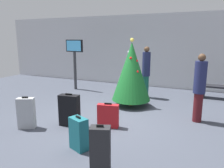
{
  "coord_description": "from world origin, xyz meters",
  "views": [
    {
      "loc": [
        2.47,
        -4.82,
        2.15
      ],
      "look_at": [
        0.04,
        0.56,
        0.9
      ],
      "focal_mm": 34.72,
      "sensor_mm": 36.0,
      "label": 1
    }
  ],
  "objects_px": {
    "waiting_bench": "(222,89)",
    "suitcase_2": "(69,110)",
    "flight_info_kiosk": "(75,55)",
    "suitcase_4": "(108,116)",
    "suitcase_1": "(79,134)",
    "suitcase_0": "(100,150)",
    "traveller_0": "(146,71)",
    "holiday_tree": "(131,71)",
    "traveller_1": "(200,86)",
    "suitcase_3": "(26,113)"
  },
  "relations": [
    {
      "from": "waiting_bench",
      "to": "suitcase_1",
      "type": "relative_size",
      "value": 2.28
    },
    {
      "from": "suitcase_2",
      "to": "suitcase_4",
      "type": "relative_size",
      "value": 1.34
    },
    {
      "from": "flight_info_kiosk",
      "to": "traveller_0",
      "type": "xyz_separation_m",
      "value": [
        3.11,
        -0.06,
        -0.45
      ]
    },
    {
      "from": "suitcase_3",
      "to": "suitcase_1",
      "type": "bearing_deg",
      "value": -11.56
    },
    {
      "from": "suitcase_4",
      "to": "flight_info_kiosk",
      "type": "bearing_deg",
      "value": 134.18
    },
    {
      "from": "traveller_1",
      "to": "suitcase_4",
      "type": "relative_size",
      "value": 2.87
    },
    {
      "from": "holiday_tree",
      "to": "traveller_0",
      "type": "xyz_separation_m",
      "value": [
        0.15,
        1.17,
        -0.12
      ]
    },
    {
      "from": "suitcase_3",
      "to": "suitcase_4",
      "type": "distance_m",
      "value": 1.98
    },
    {
      "from": "traveller_1",
      "to": "waiting_bench",
      "type": "bearing_deg",
      "value": 75.78
    },
    {
      "from": "traveller_0",
      "to": "traveller_1",
      "type": "distance_m",
      "value": 2.58
    },
    {
      "from": "suitcase_2",
      "to": "suitcase_4",
      "type": "distance_m",
      "value": 0.97
    },
    {
      "from": "holiday_tree",
      "to": "traveller_0",
      "type": "bearing_deg",
      "value": 82.56
    },
    {
      "from": "flight_info_kiosk",
      "to": "suitcase_2",
      "type": "bearing_deg",
      "value": -58.34
    },
    {
      "from": "traveller_0",
      "to": "suitcase_4",
      "type": "distance_m",
      "value": 3.14
    },
    {
      "from": "flight_info_kiosk",
      "to": "suitcase_0",
      "type": "relative_size",
      "value": 2.57
    },
    {
      "from": "waiting_bench",
      "to": "traveller_0",
      "type": "relative_size",
      "value": 0.84
    },
    {
      "from": "suitcase_1",
      "to": "suitcase_3",
      "type": "bearing_deg",
      "value": 168.44
    },
    {
      "from": "suitcase_4",
      "to": "traveller_0",
      "type": "bearing_deg",
      "value": 88.48
    },
    {
      "from": "waiting_bench",
      "to": "suitcase_4",
      "type": "bearing_deg",
      "value": -123.79
    },
    {
      "from": "waiting_bench",
      "to": "suitcase_4",
      "type": "height_order",
      "value": "suitcase_4"
    },
    {
      "from": "holiday_tree",
      "to": "suitcase_1",
      "type": "distance_m",
      "value": 3.21
    },
    {
      "from": "holiday_tree",
      "to": "suitcase_3",
      "type": "bearing_deg",
      "value": -121.66
    },
    {
      "from": "suitcase_0",
      "to": "traveller_0",
      "type": "bearing_deg",
      "value": 97.03
    },
    {
      "from": "traveller_0",
      "to": "suitcase_2",
      "type": "relative_size",
      "value": 2.25
    },
    {
      "from": "suitcase_2",
      "to": "suitcase_3",
      "type": "xyz_separation_m",
      "value": [
        -0.85,
        -0.57,
        -0.02
      ]
    },
    {
      "from": "traveller_0",
      "to": "suitcase_1",
      "type": "height_order",
      "value": "traveller_0"
    },
    {
      "from": "holiday_tree",
      "to": "suitcase_1",
      "type": "height_order",
      "value": "holiday_tree"
    },
    {
      "from": "holiday_tree",
      "to": "suitcase_0",
      "type": "relative_size",
      "value": 2.65
    },
    {
      "from": "suitcase_2",
      "to": "suitcase_4",
      "type": "xyz_separation_m",
      "value": [
        0.92,
        0.3,
        -0.1
      ]
    },
    {
      "from": "waiting_bench",
      "to": "suitcase_3",
      "type": "distance_m",
      "value": 6.54
    },
    {
      "from": "suitcase_0",
      "to": "suitcase_4",
      "type": "xyz_separation_m",
      "value": [
        -0.67,
        1.7,
        -0.1
      ]
    },
    {
      "from": "suitcase_0",
      "to": "suitcase_2",
      "type": "bearing_deg",
      "value": 138.68
    },
    {
      "from": "suitcase_2",
      "to": "suitcase_3",
      "type": "relative_size",
      "value": 1.04
    },
    {
      "from": "flight_info_kiosk",
      "to": "waiting_bench",
      "type": "distance_m",
      "value": 5.84
    },
    {
      "from": "waiting_bench",
      "to": "suitcase_2",
      "type": "relative_size",
      "value": 1.89
    },
    {
      "from": "suitcase_0",
      "to": "suitcase_1",
      "type": "relative_size",
      "value": 1.19
    },
    {
      "from": "suitcase_3",
      "to": "suitcase_0",
      "type": "bearing_deg",
      "value": -18.73
    },
    {
      "from": "suitcase_1",
      "to": "suitcase_4",
      "type": "relative_size",
      "value": 1.11
    },
    {
      "from": "suitcase_1",
      "to": "suitcase_4",
      "type": "xyz_separation_m",
      "value": [
        0.05,
        1.22,
        -0.03
      ]
    },
    {
      "from": "suitcase_0",
      "to": "suitcase_2",
      "type": "distance_m",
      "value": 2.11
    },
    {
      "from": "waiting_bench",
      "to": "suitcase_2",
      "type": "distance_m",
      "value": 5.55
    },
    {
      "from": "holiday_tree",
      "to": "suitcase_2",
      "type": "xyz_separation_m",
      "value": [
        -0.85,
        -2.19,
        -0.73
      ]
    },
    {
      "from": "traveller_0",
      "to": "suitcase_4",
      "type": "height_order",
      "value": "traveller_0"
    },
    {
      "from": "traveller_1",
      "to": "suitcase_3",
      "type": "xyz_separation_m",
      "value": [
        -3.74,
        -2.18,
        -0.57
      ]
    },
    {
      "from": "holiday_tree",
      "to": "suitcase_4",
      "type": "xyz_separation_m",
      "value": [
        0.07,
        -1.88,
        -0.83
      ]
    },
    {
      "from": "traveller_1",
      "to": "suitcase_1",
      "type": "height_order",
      "value": "traveller_1"
    },
    {
      "from": "flight_info_kiosk",
      "to": "waiting_bench",
      "type": "height_order",
      "value": "flight_info_kiosk"
    },
    {
      "from": "waiting_bench",
      "to": "traveller_1",
      "type": "distance_m",
      "value": 2.79
    },
    {
      "from": "holiday_tree",
      "to": "waiting_bench",
      "type": "xyz_separation_m",
      "value": [
        2.72,
        2.07,
        -0.76
      ]
    },
    {
      "from": "holiday_tree",
      "to": "suitcase_2",
      "type": "bearing_deg",
      "value": -111.2
    }
  ]
}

